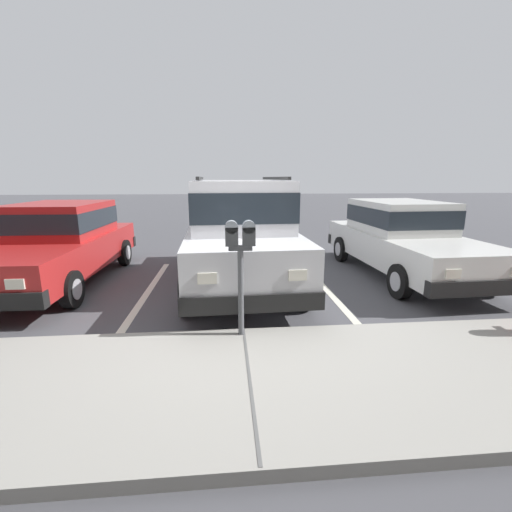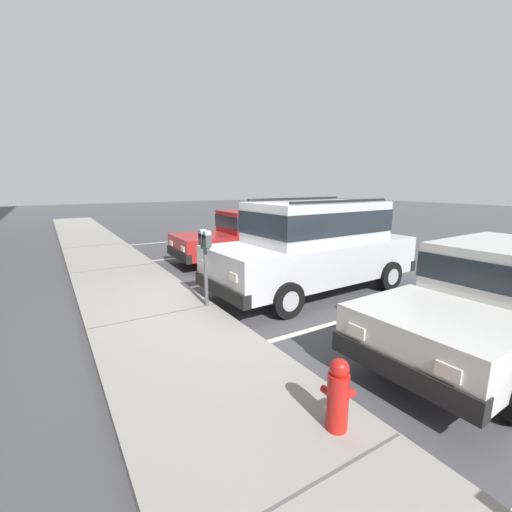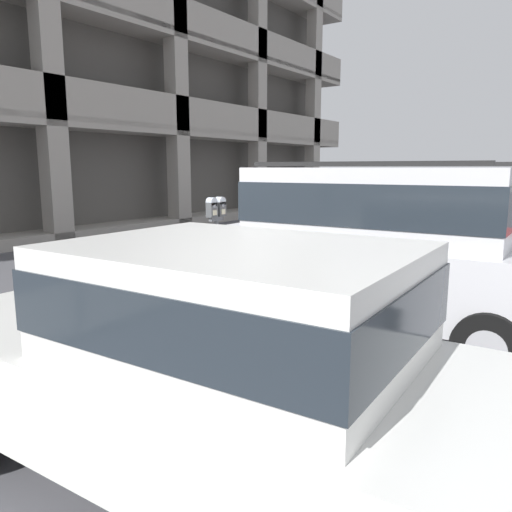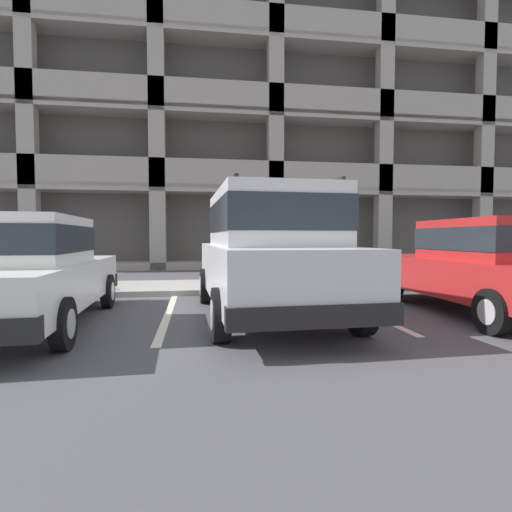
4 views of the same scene
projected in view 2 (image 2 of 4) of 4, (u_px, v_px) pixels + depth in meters
ground_plane at (225, 311)px, 6.58m from camera, size 80.00×80.00×0.10m
sidewalk at (157, 319)px, 5.89m from camera, size 40.00×2.20×0.12m
parking_stall_lines at (246, 278)px, 8.64m from camera, size 13.16×4.80×0.01m
silver_suv at (315, 243)px, 7.43m from camera, size 2.15×4.85×2.03m
red_sedan at (499, 295)px, 4.78m from camera, size 1.96×4.54×1.54m
dark_hatchback at (249, 234)px, 10.60m from camera, size 1.90×4.51×1.54m
parking_meter_near at (205, 250)px, 6.18m from camera, size 0.35×0.12×1.42m
fire_hydrant at (338, 395)px, 3.11m from camera, size 0.30×0.30×0.70m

